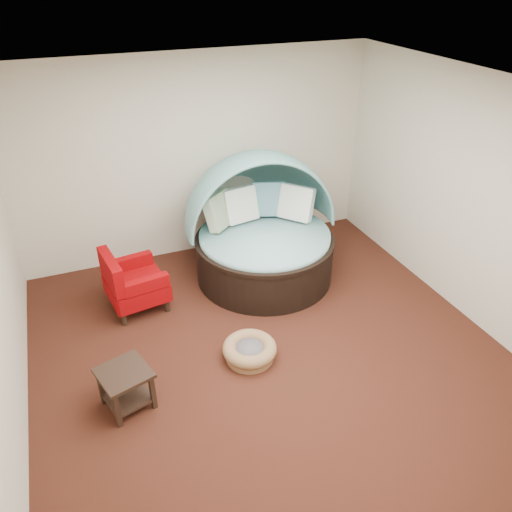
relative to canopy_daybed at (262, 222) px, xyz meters
name	(u,v)px	position (x,y,z in m)	size (l,w,h in m)	color
floor	(267,350)	(-0.56, -1.51, -0.78)	(5.00, 5.00, 0.00)	#421E13
wall_back	(198,158)	(-0.56, 0.99, 0.62)	(5.00, 5.00, 0.00)	beige
wall_front	(440,438)	(-0.56, -4.01, 0.62)	(5.00, 5.00, 0.00)	beige
wall_right	(471,201)	(1.94, -1.51, 0.62)	(5.00, 5.00, 0.00)	beige
ceiling	(271,94)	(-0.56, -1.51, 2.02)	(5.00, 5.00, 0.00)	white
canopy_daybed	(262,222)	(0.00, 0.00, 0.00)	(2.08, 1.99, 1.69)	black
pet_basket	(250,350)	(-0.79, -1.56, -0.67)	(0.61, 0.61, 0.21)	brown
red_armchair	(132,283)	(-1.78, -0.17, -0.41)	(0.77, 0.77, 0.80)	black
side_table	(126,384)	(-2.13, -1.74, -0.50)	(0.56, 0.56, 0.44)	black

